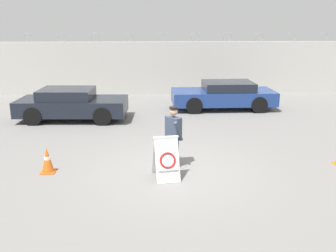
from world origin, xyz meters
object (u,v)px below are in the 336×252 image
(parked_car_front_coupe, at_px, (72,104))
(parked_car_rear_sedan, at_px, (224,95))
(barricade_sign, at_px, (166,158))
(security_guard, at_px, (173,134))
(traffic_cone_mid, at_px, (47,160))

(parked_car_front_coupe, bearing_deg, parked_car_rear_sedan, 17.28)
(barricade_sign, relative_size, security_guard, 0.66)
(parked_car_front_coupe, bearing_deg, traffic_cone_mid, -82.57)
(parked_car_front_coupe, xyz_separation_m, parked_car_rear_sedan, (6.48, 1.73, -0.01))
(security_guard, bearing_deg, parked_car_front_coupe, 169.76)
(parked_car_front_coupe, bearing_deg, barricade_sign, -57.14)
(barricade_sign, xyz_separation_m, security_guard, (0.22, 0.77, 0.37))
(barricade_sign, height_order, security_guard, security_guard)
(parked_car_front_coupe, relative_size, parked_car_rear_sedan, 0.95)
(barricade_sign, height_order, parked_car_front_coupe, parked_car_front_coupe)
(traffic_cone_mid, height_order, parked_car_rear_sedan, parked_car_rear_sedan)
(barricade_sign, distance_m, security_guard, 0.88)
(parked_car_rear_sedan, bearing_deg, security_guard, 68.15)
(traffic_cone_mid, distance_m, parked_car_front_coupe, 5.59)
(barricade_sign, xyz_separation_m, parked_car_front_coupe, (-3.57, 6.07, 0.10))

